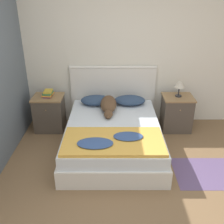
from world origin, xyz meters
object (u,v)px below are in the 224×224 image
pillow_left (95,100)px  book_stack (47,93)px  pillow_right (129,100)px  table_lamp (178,85)px  nightstand_left (48,113)px  nightstand_right (175,113)px  dog (107,105)px  bed (112,136)px

pillow_left → book_stack: book_stack is taller
pillow_right → table_lamp: size_ratio=1.90×
book_stack → nightstand_left: bearing=-97.6°
nightstand_right → dog: size_ratio=0.79×
nightstand_left → pillow_right: bearing=2.7°
nightstand_left → table_lamp: size_ratio=2.18×
pillow_left → book_stack: size_ratio=2.25×
table_lamp → dog: bearing=-170.7°
nightstand_right → table_lamp: bearing=90.0°
table_lamp → nightstand_right: bearing=-90.0°
bed → pillow_right: 0.84m
book_stack → table_lamp: size_ratio=0.85×
pillow_left → bed: bearing=-67.9°
bed → dog: size_ratio=2.40×
pillow_left → table_lamp: bearing=-2.3°
nightstand_right → pillow_left: nightstand_right is taller
nightstand_left → pillow_right: (1.42, 0.07, 0.22)m
bed → nightstand_right: size_ratio=3.05×
bed → pillow_left: size_ratio=3.50×
dog → table_lamp: 1.25m
nightstand_left → dog: size_ratio=0.79×
nightstand_left → nightstand_right: 2.25m
bed → book_stack: book_stack is taller
bed → book_stack: 1.39m
nightstand_left → pillow_left: size_ratio=1.15×
nightstand_left → table_lamp: bearing=0.2°
nightstand_right → pillow_right: size_ratio=1.15×
nightstand_right → book_stack: book_stack is taller
book_stack → pillow_left: bearing=2.9°
pillow_right → table_lamp: 0.89m
pillow_right → dog: (-0.37, -0.26, 0.03)m
dog → book_stack: bearing=168.5°
bed → book_stack: bearing=148.6°
bed → pillow_right: pillow_right is taller
nightstand_right → pillow_right: 0.86m
book_stack → bed: bearing=-31.4°
nightstand_left → nightstand_right: (2.25, 0.00, 0.00)m
pillow_left → dog: dog is taller
dog → book_stack: size_ratio=3.28×
nightstand_left → pillow_left: (0.83, 0.07, 0.22)m
dog → table_lamp: bearing=9.3°
bed → nightstand_right: bearing=30.4°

